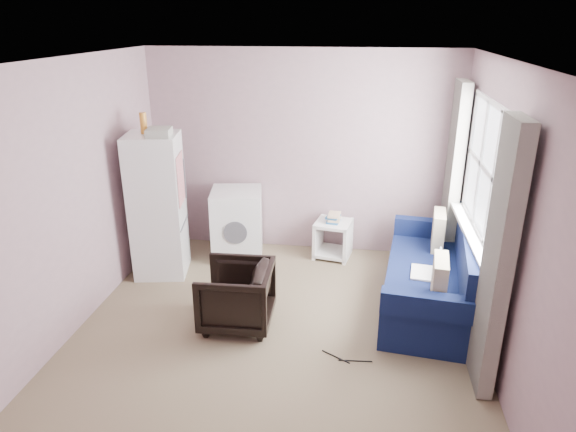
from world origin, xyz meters
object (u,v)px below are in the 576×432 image
Objects in this scene: fridge at (158,205)px; side_table at (333,236)px; sofa at (437,279)px; armchair at (236,293)px; washing_machine at (237,222)px.

fridge reaches higher than side_table.
sofa is at bearing -43.38° from side_table.
side_table is at bearing 151.64° from armchair.
side_table is at bearing 143.30° from sofa.
washing_machine reaches higher than armchair.
washing_machine is (0.77, 0.56, -0.39)m from fridge.
fridge is at bearing -132.66° from armchair.
washing_machine is 1.48× the size of side_table.
sofa is (2.31, -0.93, -0.13)m from washing_machine.
washing_machine is at bearing -168.83° from armchair.
armchair is 1.58m from washing_machine.
fridge reaches higher than armchair.
armchair is 1.19× the size of side_table.
sofa reaches higher than washing_machine.
fridge is at bearing -153.33° from washing_machine.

